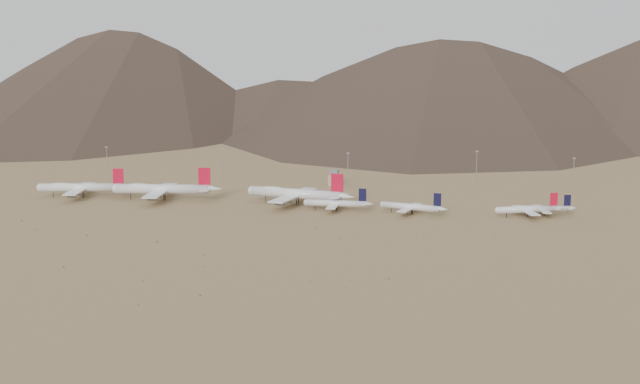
% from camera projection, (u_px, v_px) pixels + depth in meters
% --- Properties ---
extents(ground, '(3000.00, 3000.00, 0.00)m').
position_uv_depth(ground, '(250.00, 216.00, 487.50)').
color(ground, '#A38354').
rests_on(ground, ground).
extents(mountain_ridge, '(4400.00, 1000.00, 300.00)m').
position_uv_depth(mountain_ridge, '(401.00, 20.00, 1330.47)').
color(mountain_ridge, '#443428').
rests_on(mountain_ridge, ground).
extents(widebody_west, '(65.73, 51.59, 19.79)m').
position_uv_depth(widebody_west, '(82.00, 187.00, 547.99)').
color(widebody_west, silver).
rests_on(widebody_west, ground).
extents(widebody_centre, '(74.63, 58.03, 22.26)m').
position_uv_depth(widebody_centre, '(163.00, 189.00, 536.83)').
color(widebody_centre, silver).
rests_on(widebody_centre, ground).
extents(widebody_east, '(74.30, 58.13, 22.28)m').
position_uv_depth(widebody_east, '(296.00, 194.00, 518.93)').
color(widebody_east, silver).
rests_on(widebody_east, ground).
extents(narrowbody_a, '(44.46, 31.79, 14.67)m').
position_uv_depth(narrowbody_a, '(337.00, 203.00, 501.35)').
color(narrowbody_a, silver).
rests_on(narrowbody_a, ground).
extents(narrowbody_b, '(42.82, 31.60, 14.43)m').
position_uv_depth(narrowbody_b, '(413.00, 207.00, 490.20)').
color(narrowbody_b, silver).
rests_on(narrowbody_b, ground).
extents(narrowbody_c, '(42.09, 31.42, 14.48)m').
position_uv_depth(narrowbody_c, '(529.00, 209.00, 482.79)').
color(narrowbody_c, silver).
rests_on(narrowbody_c, ground).
extents(narrowbody_d, '(37.60, 27.49, 12.52)m').
position_uv_depth(narrowbody_d, '(545.00, 208.00, 489.04)').
color(narrowbody_d, silver).
rests_on(narrowbody_d, ground).
extents(control_tower, '(8.00, 8.00, 12.00)m').
position_uv_depth(control_tower, '(334.00, 178.00, 596.60)').
color(control_tower, tan).
rests_on(control_tower, ground).
extents(mast_far_west, '(2.00, 0.60, 25.70)m').
position_uv_depth(mast_far_west, '(107.00, 161.00, 623.96)').
color(mast_far_west, gray).
rests_on(mast_far_west, ground).
extents(mast_west, '(2.00, 0.60, 25.70)m').
position_uv_depth(mast_west, '(223.00, 163.00, 613.00)').
color(mast_west, gray).
rests_on(mast_west, ground).
extents(mast_centre, '(2.00, 0.60, 25.70)m').
position_uv_depth(mast_centre, '(348.00, 168.00, 587.23)').
color(mast_centre, gray).
rests_on(mast_centre, ground).
extents(mast_east, '(2.00, 0.60, 25.70)m').
position_uv_depth(mast_east, '(476.00, 166.00, 597.06)').
color(mast_east, gray).
rests_on(mast_east, ground).
extents(mast_far_east, '(2.00, 0.60, 25.70)m').
position_uv_depth(mast_far_east, '(573.00, 174.00, 558.90)').
color(mast_far_east, gray).
rests_on(mast_far_east, ground).
extents(desert_scrub, '(411.24, 176.72, 0.83)m').
position_uv_depth(desert_scrub, '(181.00, 251.00, 399.59)').
color(desert_scrub, olive).
rests_on(desert_scrub, ground).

